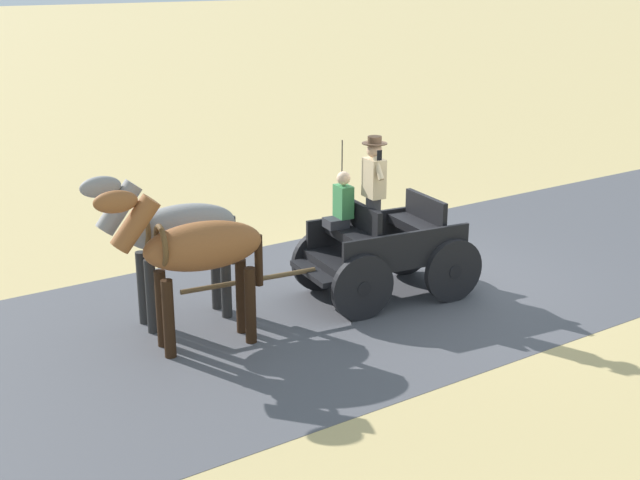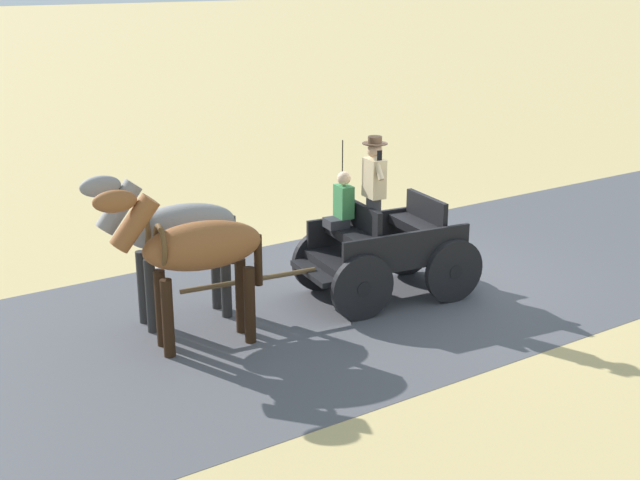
# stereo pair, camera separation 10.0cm
# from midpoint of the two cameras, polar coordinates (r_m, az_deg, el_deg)

# --- Properties ---
(ground_plane) EXTENTS (200.00, 200.00, 0.00)m
(ground_plane) POSITION_cam_midpoint_polar(r_m,az_deg,el_deg) (13.55, 6.90, -2.79)
(ground_plane) COLOR tan
(road_surface) EXTENTS (5.76, 160.00, 0.01)m
(road_surface) POSITION_cam_midpoint_polar(r_m,az_deg,el_deg) (13.55, 6.90, -2.77)
(road_surface) COLOR #4C4C51
(road_surface) RESTS_ON ground
(horse_drawn_carriage) EXTENTS (1.71, 4.51, 2.50)m
(horse_drawn_carriage) POSITION_cam_midpoint_polar(r_m,az_deg,el_deg) (12.62, 4.44, -0.35)
(horse_drawn_carriage) COLOR black
(horse_drawn_carriage) RESTS_ON ground
(horse_near_side) EXTENTS (0.82, 2.15, 2.21)m
(horse_near_side) POSITION_cam_midpoint_polar(r_m,az_deg,el_deg) (10.90, -8.18, -0.67)
(horse_near_side) COLOR brown
(horse_near_side) RESTS_ON ground
(horse_off_side) EXTENTS (0.69, 2.14, 2.21)m
(horse_off_side) POSITION_cam_midpoint_polar(r_m,az_deg,el_deg) (11.71, -9.54, 0.58)
(horse_off_side) COLOR gray
(horse_off_side) RESTS_ON ground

